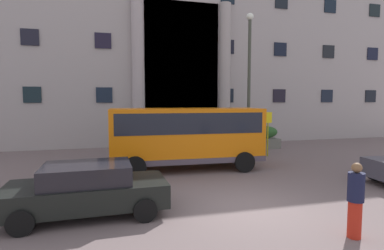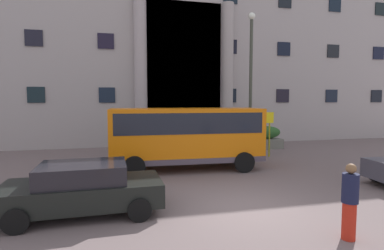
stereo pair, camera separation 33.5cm
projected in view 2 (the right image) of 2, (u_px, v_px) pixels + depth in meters
name	position (u px, v px, depth m)	size (l,w,h in m)	color
ground_plane	(246.00, 212.00, 8.70)	(80.00, 64.00, 0.12)	#665756
office_building_facade	(162.00, 42.00, 24.99)	(43.08, 9.67, 15.97)	#9E9593
orange_minibus	(187.00, 133.00, 13.76)	(6.85, 2.75, 2.80)	orange
bus_stop_sign	(270.00, 129.00, 16.87)	(0.44, 0.08, 2.50)	#9A9816
hedge_planter_east	(266.00, 138.00, 19.82)	(2.13, 0.94, 1.48)	#65665C
hedge_planter_far_west	(199.00, 139.00, 18.80)	(1.43, 0.83, 1.58)	#686A5B
hedge_planter_entrance_right	(145.00, 142.00, 18.31)	(1.75, 0.76, 1.38)	#686B5B
parked_sedan_second	(84.00, 188.00, 8.34)	(4.30, 2.16, 1.42)	black
motorcycle_far_end	(68.00, 179.00, 10.44)	(1.91, 0.55, 0.89)	black
pedestrian_man_crossing	(350.00, 201.00, 6.79)	(0.36, 0.36, 1.75)	red
lamppost_plaza_centre	(251.00, 74.00, 17.16)	(0.40, 0.40, 8.07)	#383D32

